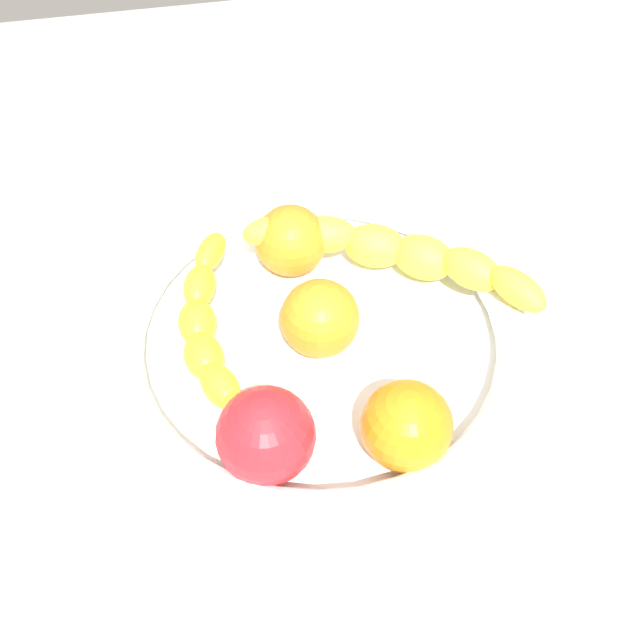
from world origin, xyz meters
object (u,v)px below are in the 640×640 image
object	(u,v)px
tomato_red	(266,436)
orange_mid_right	(323,323)
banana_draped_right	(209,334)
fruit_bowl	(320,341)
orange_front	(291,241)
orange_mid_left	(406,426)
banana_draped_left	(397,253)

from	to	relation	value
tomato_red	orange_mid_right	bearing A→B (deg)	58.33
banana_draped_right	fruit_bowl	bearing A→B (deg)	-4.78
fruit_bowl	tomato_red	world-z (taller)	tomato_red
orange_front	banana_draped_right	bearing A→B (deg)	-133.68
fruit_bowl	tomato_red	size ratio (longest dim) A/B	4.78
banana_draped_right	orange_mid_right	size ratio (longest dim) A/B	3.38
orange_mid_left	tomato_red	distance (cm)	9.97
orange_front	orange_mid_left	xyz separation A→B (cm)	(4.99, -20.01, 0.23)
fruit_bowl	orange_front	world-z (taller)	orange_front
banana_draped_left	tomato_red	world-z (taller)	tomato_red
fruit_bowl	banana_draped_right	bearing A→B (deg)	175.22
orange_front	orange_mid_left	bearing A→B (deg)	-76.00
banana_draped_left	orange_mid_left	distance (cm)	17.16
banana_draped_left	banana_draped_right	world-z (taller)	banana_draped_left
banana_draped_right	orange_mid_left	bearing A→B (deg)	-42.07
fruit_bowl	orange_mid_right	world-z (taller)	orange_mid_right
orange_front	banana_draped_left	bearing A→B (deg)	-20.68
tomato_red	banana_draped_right	bearing A→B (deg)	105.71
banana_draped_right	banana_draped_left	bearing A→B (deg)	17.12
fruit_bowl	tomato_red	bearing A→B (deg)	-119.91
fruit_bowl	orange_mid_right	xyz separation A→B (cm)	(0.12, -0.47, 2.88)
fruit_bowl	orange_front	xyz separation A→B (cm)	(-0.83, 9.06, 2.81)
orange_mid_left	tomato_red	xyz separation A→B (cm)	(-9.92, 0.93, 0.21)
orange_mid_left	tomato_red	bearing A→B (deg)	174.63
banana_draped_left	tomato_red	size ratio (longest dim) A/B	3.28
fruit_bowl	banana_draped_right	size ratio (longest dim) A/B	1.58
orange_mid_left	banana_draped_left	bearing A→B (deg)	77.93
orange_front	tomato_red	bearing A→B (deg)	-104.49
banana_draped_left	orange_mid_left	xyz separation A→B (cm)	(-3.59, -16.78, 0.16)
fruit_bowl	orange_mid_left	bearing A→B (deg)	-69.22
orange_front	orange_mid_left	distance (cm)	20.63
orange_mid_left	tomato_red	size ratio (longest dim) A/B	0.94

